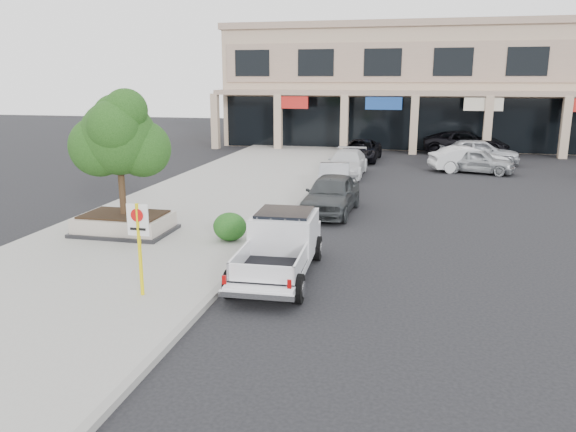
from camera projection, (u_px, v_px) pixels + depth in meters
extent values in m
plane|color=black|center=(292.00, 276.00, 15.57)|extent=(120.00, 120.00, 0.00)
cube|color=gray|center=(190.00, 214.00, 22.42)|extent=(8.00, 52.00, 0.15)
cube|color=gray|center=(286.00, 219.00, 21.57)|extent=(0.20, 52.00, 0.15)
cube|color=tan|center=(480.00, 89.00, 44.98)|extent=(40.00, 10.00, 9.00)
cube|color=gray|center=(485.00, 27.00, 43.84)|extent=(40.40, 10.40, 0.50)
cube|color=gray|center=(489.00, 93.00, 39.25)|extent=(40.00, 2.20, 0.35)
cube|color=tan|center=(215.00, 121.00, 43.26)|extent=(0.55, 0.55, 4.20)
cube|color=black|center=(484.00, 125.00, 40.79)|extent=(39.20, 0.08, 3.90)
cube|color=black|center=(125.00, 231.00, 19.35)|extent=(3.20, 2.20, 0.12)
cube|color=#A7978C|center=(124.00, 222.00, 19.27)|extent=(3.00, 2.00, 0.50)
cube|color=black|center=(124.00, 214.00, 19.21)|extent=(2.70, 1.70, 0.06)
cylinder|color=#302112|center=(122.00, 182.00, 18.94)|extent=(0.22, 0.22, 2.20)
sphere|color=#15350E|center=(118.00, 137.00, 18.58)|extent=(2.50, 2.50, 2.50)
sphere|color=#15350E|center=(143.00, 149.00, 18.81)|extent=(1.90, 1.90, 1.90)
sphere|color=#15350E|center=(116.00, 118.00, 18.97)|extent=(1.60, 1.60, 1.60)
cylinder|color=yellow|center=(140.00, 250.00, 13.54)|extent=(0.09, 0.09, 2.30)
cube|color=white|center=(138.00, 220.00, 13.36)|extent=(0.55, 0.03, 0.78)
cylinder|color=red|center=(137.00, 215.00, 13.30)|extent=(0.32, 0.01, 0.32)
ellipsoid|color=#154A16|center=(230.00, 227.00, 18.31)|extent=(1.10, 0.99, 0.93)
imported|color=#323537|center=(331.00, 194.00, 22.64)|extent=(2.10, 4.70, 1.57)
imported|color=#9B9CA2|center=(334.00, 178.00, 26.97)|extent=(1.83, 4.19, 1.34)
imported|color=silver|center=(347.00, 163.00, 31.38)|extent=(2.06, 4.94, 1.43)
imported|color=black|center=(361.00, 150.00, 37.13)|extent=(2.54, 5.14, 1.40)
imported|color=#A1A4A8|center=(477.00, 161.00, 32.32)|extent=(4.48, 2.78, 1.42)
imported|color=silver|center=(468.00, 159.00, 32.89)|extent=(4.70, 2.77, 1.46)
imported|color=black|center=(466.00, 143.00, 40.34)|extent=(6.17, 3.19, 1.66)
imported|color=#B0B2B8|center=(479.00, 152.00, 35.31)|extent=(5.04, 2.35, 1.67)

